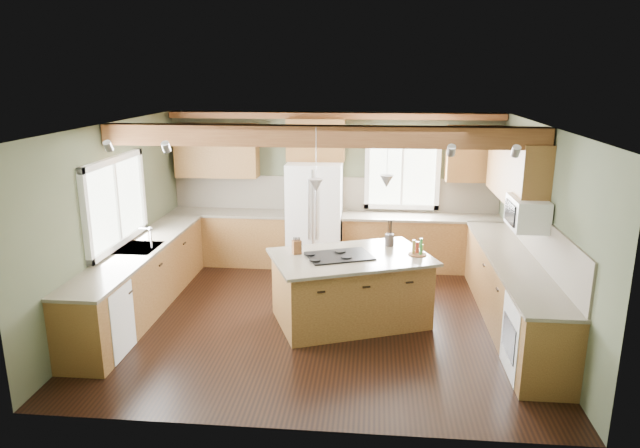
# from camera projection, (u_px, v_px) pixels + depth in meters

# --- Properties ---
(floor) EXTENTS (5.60, 5.60, 0.00)m
(floor) POSITION_uv_depth(u_px,v_px,m) (321.00, 318.00, 7.74)
(floor) COLOR black
(floor) RESTS_ON ground
(ceiling) EXTENTS (5.60, 5.60, 0.00)m
(ceiling) POSITION_uv_depth(u_px,v_px,m) (321.00, 125.00, 7.07)
(ceiling) COLOR silver
(ceiling) RESTS_ON wall_back
(wall_back) EXTENTS (5.60, 0.00, 5.60)m
(wall_back) POSITION_uv_depth(u_px,v_px,m) (334.00, 188.00, 9.81)
(wall_back) COLOR #475039
(wall_back) RESTS_ON ground
(wall_left) EXTENTS (0.00, 5.00, 5.00)m
(wall_left) POSITION_uv_depth(u_px,v_px,m) (114.00, 221.00, 7.66)
(wall_left) COLOR #475039
(wall_left) RESTS_ON ground
(wall_right) EXTENTS (0.00, 5.00, 5.00)m
(wall_right) POSITION_uv_depth(u_px,v_px,m) (542.00, 232.00, 7.15)
(wall_right) COLOR #475039
(wall_right) RESTS_ON ground
(ceiling_beam) EXTENTS (5.55, 0.26, 0.26)m
(ceiling_beam) POSITION_uv_depth(u_px,v_px,m) (320.00, 136.00, 7.08)
(ceiling_beam) COLOR brown
(ceiling_beam) RESTS_ON ceiling
(soffit_trim) EXTENTS (5.55, 0.20, 0.10)m
(soffit_trim) POSITION_uv_depth(u_px,v_px,m) (334.00, 116.00, 9.39)
(soffit_trim) COLOR brown
(soffit_trim) RESTS_ON ceiling
(backsplash_back) EXTENTS (5.58, 0.03, 0.58)m
(backsplash_back) POSITION_uv_depth(u_px,v_px,m) (334.00, 194.00, 9.82)
(backsplash_back) COLOR brown
(backsplash_back) RESTS_ON wall_back
(backsplash_right) EXTENTS (0.03, 3.70, 0.58)m
(backsplash_right) POSITION_uv_depth(u_px,v_px,m) (539.00, 238.00, 7.22)
(backsplash_right) COLOR brown
(backsplash_right) RESTS_ON wall_right
(base_cab_back_left) EXTENTS (2.02, 0.60, 0.88)m
(base_cab_back_left) POSITION_uv_depth(u_px,v_px,m) (230.00, 238.00, 9.91)
(base_cab_back_left) COLOR brown
(base_cab_back_left) RESTS_ON floor
(counter_back_left) EXTENTS (2.06, 0.64, 0.04)m
(counter_back_left) POSITION_uv_depth(u_px,v_px,m) (229.00, 213.00, 9.79)
(counter_back_left) COLOR #433C31
(counter_back_left) RESTS_ON base_cab_back_left
(base_cab_back_right) EXTENTS (2.62, 0.60, 0.88)m
(base_cab_back_right) POSITION_uv_depth(u_px,v_px,m) (421.00, 243.00, 9.61)
(base_cab_back_right) COLOR brown
(base_cab_back_right) RESTS_ON floor
(counter_back_right) EXTENTS (2.66, 0.64, 0.04)m
(counter_back_right) POSITION_uv_depth(u_px,v_px,m) (422.00, 217.00, 9.49)
(counter_back_right) COLOR #433C31
(counter_back_right) RESTS_ON base_cab_back_right
(base_cab_left) EXTENTS (0.60, 3.70, 0.88)m
(base_cab_left) POSITION_uv_depth(u_px,v_px,m) (142.00, 281.00, 7.91)
(base_cab_left) COLOR brown
(base_cab_left) RESTS_ON floor
(counter_left) EXTENTS (0.64, 3.74, 0.04)m
(counter_left) POSITION_uv_depth(u_px,v_px,m) (139.00, 249.00, 7.79)
(counter_left) COLOR #433C31
(counter_left) RESTS_ON base_cab_left
(base_cab_right) EXTENTS (0.60, 3.70, 0.88)m
(base_cab_right) POSITION_uv_depth(u_px,v_px,m) (511.00, 293.00, 7.45)
(base_cab_right) COLOR brown
(base_cab_right) RESTS_ON floor
(counter_right) EXTENTS (0.64, 3.74, 0.04)m
(counter_right) POSITION_uv_depth(u_px,v_px,m) (514.00, 260.00, 7.33)
(counter_right) COLOR #433C31
(counter_right) RESTS_ON base_cab_right
(upper_cab_back_left) EXTENTS (1.40, 0.35, 0.90)m
(upper_cab_back_left) POSITION_uv_depth(u_px,v_px,m) (217.00, 150.00, 9.65)
(upper_cab_back_left) COLOR brown
(upper_cab_back_left) RESTS_ON wall_back
(upper_cab_over_fridge) EXTENTS (0.96, 0.35, 0.70)m
(upper_cab_over_fridge) POSITION_uv_depth(u_px,v_px,m) (316.00, 140.00, 9.45)
(upper_cab_over_fridge) COLOR brown
(upper_cab_over_fridge) RESTS_ON wall_back
(upper_cab_right) EXTENTS (0.35, 2.20, 0.90)m
(upper_cab_right) POSITION_uv_depth(u_px,v_px,m) (516.00, 169.00, 7.86)
(upper_cab_right) COLOR brown
(upper_cab_right) RESTS_ON wall_right
(upper_cab_back_corner) EXTENTS (0.90, 0.35, 0.90)m
(upper_cab_back_corner) POSITION_uv_depth(u_px,v_px,m) (475.00, 154.00, 9.26)
(upper_cab_back_corner) COLOR brown
(upper_cab_back_corner) RESTS_ON wall_back
(window_left) EXTENTS (0.04, 1.60, 1.05)m
(window_left) POSITION_uv_depth(u_px,v_px,m) (115.00, 202.00, 7.64)
(window_left) COLOR white
(window_left) RESTS_ON wall_left
(window_back) EXTENTS (1.10, 0.04, 1.00)m
(window_back) POSITION_uv_depth(u_px,v_px,m) (402.00, 175.00, 9.62)
(window_back) COLOR white
(window_back) RESTS_ON wall_back
(sink) EXTENTS (0.50, 0.65, 0.03)m
(sink) POSITION_uv_depth(u_px,v_px,m) (139.00, 249.00, 7.78)
(sink) COLOR #262628
(sink) RESTS_ON counter_left
(faucet) EXTENTS (0.02, 0.02, 0.28)m
(faucet) POSITION_uv_depth(u_px,v_px,m) (151.00, 239.00, 7.73)
(faucet) COLOR #B2B2B7
(faucet) RESTS_ON sink
(dishwasher) EXTENTS (0.60, 0.60, 0.84)m
(dishwasher) POSITION_uv_depth(u_px,v_px,m) (99.00, 321.00, 6.66)
(dishwasher) COLOR white
(dishwasher) RESTS_ON floor
(oven) EXTENTS (0.60, 0.72, 0.84)m
(oven) POSITION_uv_depth(u_px,v_px,m) (537.00, 339.00, 6.20)
(oven) COLOR white
(oven) RESTS_ON floor
(microwave) EXTENTS (0.40, 0.70, 0.38)m
(microwave) POSITION_uv_depth(u_px,v_px,m) (527.00, 213.00, 7.06)
(microwave) COLOR white
(microwave) RESTS_ON wall_right
(pendant_left) EXTENTS (0.18, 0.18, 0.16)m
(pendant_left) POSITION_uv_depth(u_px,v_px,m) (316.00, 185.00, 7.07)
(pendant_left) COLOR #B2B2B7
(pendant_left) RESTS_ON ceiling
(pendant_right) EXTENTS (0.18, 0.18, 0.16)m
(pendant_right) POSITION_uv_depth(u_px,v_px,m) (387.00, 181.00, 7.32)
(pendant_right) COLOR #B2B2B7
(pendant_right) RESTS_ON ceiling
(refrigerator) EXTENTS (0.90, 0.74, 1.80)m
(refrigerator) POSITION_uv_depth(u_px,v_px,m) (315.00, 216.00, 9.57)
(refrigerator) COLOR white
(refrigerator) RESTS_ON floor
(island) EXTENTS (2.18, 1.76, 0.88)m
(island) POSITION_uv_depth(u_px,v_px,m) (350.00, 290.00, 7.57)
(island) COLOR brown
(island) RESTS_ON floor
(island_top) EXTENTS (2.34, 1.93, 0.04)m
(island_top) POSITION_uv_depth(u_px,v_px,m) (351.00, 257.00, 7.45)
(island_top) COLOR #433C31
(island_top) RESTS_ON island
(cooktop) EXTENTS (0.96, 0.81, 0.02)m
(cooktop) POSITION_uv_depth(u_px,v_px,m) (339.00, 256.00, 7.40)
(cooktop) COLOR black
(cooktop) RESTS_ON island_top
(knife_block) EXTENTS (0.14, 0.12, 0.18)m
(knife_block) POSITION_uv_depth(u_px,v_px,m) (297.00, 247.00, 7.49)
(knife_block) COLOR brown
(knife_block) RESTS_ON island_top
(utensil_crock) EXTENTS (0.17, 0.17, 0.16)m
(utensil_crock) POSITION_uv_depth(u_px,v_px,m) (389.00, 240.00, 7.85)
(utensil_crock) COLOR #37302C
(utensil_crock) RESTS_ON island_top
(bottle_tray) EXTENTS (0.33, 0.33, 0.22)m
(bottle_tray) POSITION_uv_depth(u_px,v_px,m) (418.00, 247.00, 7.44)
(bottle_tray) COLOR brown
(bottle_tray) RESTS_ON island_top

